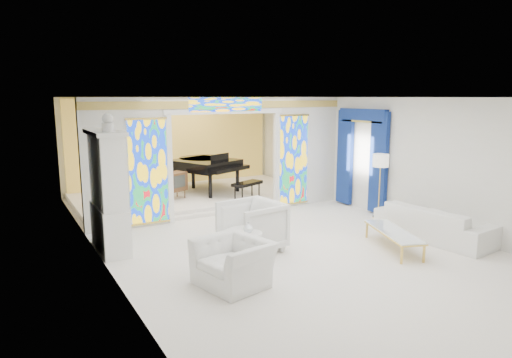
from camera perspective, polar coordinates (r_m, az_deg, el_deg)
floor at (r=10.23m, az=1.14°, el=-6.87°), size 12.00×12.00×0.00m
ceiling at (r=9.78m, az=1.20°, el=10.17°), size 7.00×12.00×0.02m
wall_back at (r=15.32m, az=-10.43°, el=4.42°), size 7.00×0.02×3.00m
wall_left at (r=8.67m, az=-19.13°, el=-0.38°), size 0.02×12.00×3.00m
wall_right at (r=12.05m, az=15.64°, el=2.66°), size 0.02×12.00×3.00m
partition_wall at (r=11.62m, az=-3.88°, el=3.51°), size 7.00×0.22×3.00m
stained_glass_left at (r=10.85m, az=-13.31°, el=0.89°), size 0.90×0.04×2.40m
stained_glass_right at (r=12.58m, az=4.71°, el=2.40°), size 0.90×0.04×2.40m
stained_glass_transom at (r=11.44m, az=-3.72°, el=9.27°), size 2.00×0.04×0.34m
alcove_platform at (r=13.78m, az=-7.62°, el=-2.08°), size 6.80×3.80×0.18m
gold_curtain_back at (r=15.21m, az=-10.28°, el=4.38°), size 6.70×0.10×2.90m
chandelier at (r=13.46m, az=-6.91°, el=8.21°), size 0.48×0.48×0.30m
blue_drapes at (r=12.47m, az=13.05°, el=3.38°), size 0.14×1.85×2.65m
china_cabinet at (r=9.35m, az=-17.99°, el=-1.63°), size 0.56×1.46×2.72m
armchair_left at (r=7.50m, az=-2.84°, el=-10.39°), size 1.23×1.34×0.74m
armchair_right at (r=9.03m, az=-0.54°, el=-5.92°), size 1.21×1.19×1.00m
sofa at (r=10.49m, az=21.34°, el=-5.12°), size 1.21×2.55×0.72m
side_table at (r=8.25m, az=-0.98°, el=-8.14°), size 0.60×0.60×0.63m
vase at (r=8.16m, az=-0.98°, el=-6.06°), size 0.22×0.22×0.19m
coffee_table at (r=9.54m, az=16.82°, el=-6.40°), size 1.09×1.79×0.38m
floor_lamp at (r=11.71m, az=15.31°, el=1.87°), size 0.47×0.47×1.62m
grand_piano at (r=13.96m, az=-6.22°, el=1.84°), size 2.21×3.34×1.19m
tv_console at (r=12.95m, az=-10.20°, el=-0.35°), size 0.77×0.66×0.75m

